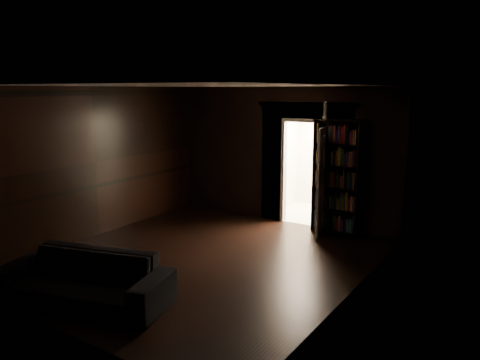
% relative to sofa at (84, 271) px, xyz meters
% --- Properties ---
extents(ground, '(5.50, 5.50, 0.00)m').
position_rel_sofa_xyz_m(ground, '(0.30, 2.10, -0.43)').
color(ground, black).
rests_on(ground, ground).
extents(room_walls, '(5.02, 5.61, 2.84)m').
position_rel_sofa_xyz_m(room_walls, '(0.29, 3.17, 1.25)').
color(room_walls, black).
rests_on(room_walls, ground).
extents(kitchen_alcove, '(2.20, 1.80, 2.60)m').
position_rel_sofa_xyz_m(kitchen_alcove, '(0.80, 5.97, 0.78)').
color(kitchen_alcove, beige).
rests_on(kitchen_alcove, ground).
extents(sofa, '(2.42, 1.54, 0.86)m').
position_rel_sofa_xyz_m(sofa, '(0.00, 0.00, 0.00)').
color(sofa, black).
rests_on(sofa, ground).
extents(bookshelf, '(0.95, 0.63, 2.20)m').
position_rel_sofa_xyz_m(bookshelf, '(1.56, 4.69, 0.67)').
color(bookshelf, black).
rests_on(bookshelf, ground).
extents(refrigerator, '(0.88, 0.84, 1.65)m').
position_rel_sofa_xyz_m(refrigerator, '(1.40, 6.13, 0.39)').
color(refrigerator, white).
rests_on(refrigerator, ground).
extents(door, '(0.25, 0.84, 2.05)m').
position_rel_sofa_xyz_m(door, '(1.37, 4.42, 0.59)').
color(door, white).
rests_on(door, ground).
extents(figurine, '(0.14, 0.14, 0.32)m').
position_rel_sofa_xyz_m(figurine, '(1.31, 4.61, 1.93)').
color(figurine, white).
rests_on(figurine, bookshelf).
extents(bottles, '(0.58, 0.27, 0.24)m').
position_rel_sofa_xyz_m(bottles, '(1.33, 6.09, 1.34)').
color(bottles, black).
rests_on(bottles, refrigerator).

